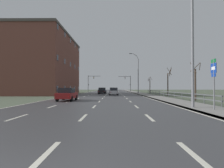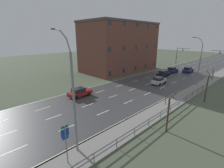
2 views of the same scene
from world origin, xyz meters
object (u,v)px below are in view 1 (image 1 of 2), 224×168
Objects in this scene: traffic_signal_left at (90,81)px; street_lamp_foreground at (190,40)px; car_mid_centre at (102,91)px; car_far_left at (113,90)px; car_near_right at (114,91)px; traffic_signal_right at (128,81)px; car_far_right at (67,94)px; brick_building at (45,65)px; highway_sign at (214,78)px; car_near_left at (102,90)px; street_lamp_midground at (138,74)px.

street_lamp_foreground is at bearing -74.88° from traffic_signal_left.
traffic_signal_left reaches higher than car_mid_centre.
car_far_left is at bearing -55.16° from traffic_signal_left.
traffic_signal_left is at bearing 104.24° from car_near_right.
car_far_right is at bearing -103.66° from traffic_signal_right.
brick_building is at bearing 116.81° from car_far_right.
brick_building is (-23.42, 31.31, 4.78)m from highway_sign.
car_mid_centre is at bearing -75.00° from traffic_signal_left.
street_lamp_foreground is 14.55m from car_far_right.
car_far_left and car_near_left have the same top height.
car_far_left is at bearing 118.44° from street_lamp_midground.
traffic_signal_right is 32.51m from brick_building.
car_far_left is at bearing 98.39° from street_lamp_foreground.
traffic_signal_right is at bearing -0.43° from traffic_signal_left.
street_lamp_midground is 1.64× the size of traffic_signal_left.
traffic_signal_left is (-14.17, 0.11, 0.08)m from traffic_signal_right.
car_near_right is at bearing -136.69° from street_lamp_midground.
brick_building is at bearing -133.15° from traffic_signal_right.
traffic_signal_right is at bearing 90.33° from street_lamp_foreground.
brick_building is (-16.30, -11.72, 6.26)m from car_far_left.
car_mid_centre is (-8.39, -21.48, -3.10)m from traffic_signal_right.
car_far_right is at bearing -93.52° from car_mid_centre.
traffic_signal_right is at bearing 76.43° from car_far_right.
traffic_signal_left reaches higher than car_near_right.
car_near_right and car_far_right have the same top height.
car_mid_centre is 1.02× the size of car_far_right.
traffic_signal_right is 29.52m from car_near_right.
brick_building reaches higher than street_lamp_midground.
car_near_left is 1.00× the size of car_mid_centre.
traffic_signal_right is 14.17m from traffic_signal_left.
highway_sign reaches higher than car_near_left.
brick_building reaches higher than car_near_right.
car_far_left is at bearing 52.75° from car_near_left.
traffic_signal_right is at bearing 76.76° from car_near_right.
car_near_left and car_mid_centre have the same top height.
street_lamp_midground is 2.80× the size of highway_sign.
traffic_signal_right reaches higher than car_near_left.
street_lamp_foreground is at bearing -34.71° from car_far_right.
car_mid_centre is at bearing 105.21° from street_lamp_foreground.
car_mid_centre is (-9.68, 33.43, -1.48)m from highway_sign.
brick_building is (-16.63, 5.23, 6.26)m from car_near_right.
car_near_left is (-9.16, 37.94, -4.43)m from street_lamp_foreground.
brick_building is at bearing -146.43° from car_near_left.
car_far_right is 0.18× the size of brick_building.
street_lamp_midground reaches higher than car_far_left.
highway_sign is 0.86× the size of car_near_left.
car_near_right is (-6.79, 26.08, -1.48)m from highway_sign.
traffic_signal_left is at bearing 105.12° from street_lamp_foreground.
car_far_left is 0.99× the size of car_near_left.
car_near_left is 13.71m from car_near_right.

